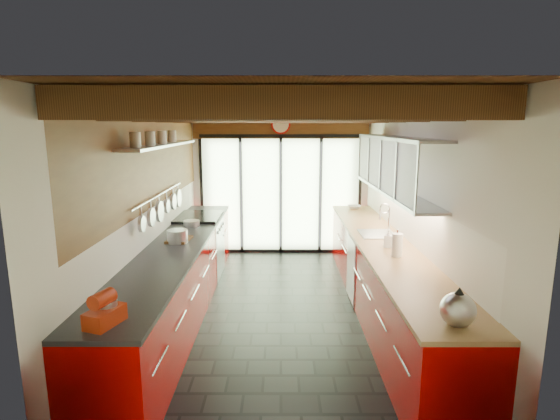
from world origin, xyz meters
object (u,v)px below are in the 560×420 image
object	(u,v)px
kettle	(458,308)
soap_bottle	(389,238)
stand_mixer	(105,311)
bowl	(354,207)
paper_towel	(397,245)

from	to	relation	value
kettle	soap_bottle	xyz separation A→B (m)	(-0.00, 2.04, -0.02)
stand_mixer	bowl	xyz separation A→B (m)	(2.54, 4.46, -0.08)
kettle	bowl	world-z (taller)	kettle
kettle	stand_mixer	bearing A→B (deg)	179.84
stand_mixer	paper_towel	size ratio (longest dim) A/B	1.06
paper_towel	soap_bottle	xyz separation A→B (m)	(0.00, 0.38, -0.02)
paper_towel	bowl	distance (m)	2.81
stand_mixer	paper_towel	xyz separation A→B (m)	(2.54, 1.65, 0.03)
stand_mixer	paper_towel	bearing A→B (deg)	33.07
paper_towel	soap_bottle	size ratio (longest dim) A/B	1.41
kettle	paper_towel	bearing A→B (deg)	90.00
kettle	soap_bottle	bearing A→B (deg)	90.00
paper_towel	bowl	size ratio (longest dim) A/B	1.34
stand_mixer	paper_towel	distance (m)	3.03
kettle	soap_bottle	world-z (taller)	kettle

